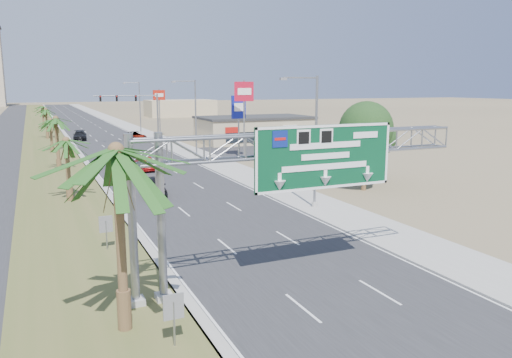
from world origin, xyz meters
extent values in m
cube|color=#28282B|center=(0.00, 110.00, 0.01)|extent=(12.00, 300.00, 0.02)
cube|color=#9E9B93|center=(8.50, 110.00, 0.05)|extent=(4.00, 300.00, 0.10)
cube|color=#4E5827|center=(-10.00, 110.00, 0.06)|extent=(7.00, 300.00, 0.12)
cube|color=#28282B|center=(-17.00, 110.00, 0.01)|extent=(8.00, 300.00, 0.02)
cylinder|color=gray|center=(-7.20, 10.00, 3.70)|extent=(0.36, 0.36, 7.40)
cylinder|color=gray|center=(-8.40, 10.00, 3.70)|extent=(0.36, 0.36, 7.40)
cube|color=#9E9B93|center=(-7.20, 10.00, 0.20)|extent=(0.70, 0.70, 0.40)
cube|color=#9E9B93|center=(-8.40, 10.00, 0.20)|extent=(0.70, 0.70, 0.40)
cube|color=#074224|center=(0.50, 9.52, 6.00)|extent=(7.20, 0.12, 3.00)
cube|color=navy|center=(-1.90, 9.44, 6.95)|extent=(0.75, 0.03, 0.75)
cone|color=white|center=(0.50, 9.44, 4.85)|extent=(0.56, 0.56, 0.45)
cylinder|color=brown|center=(-9.20, 8.00, 3.50)|extent=(0.36, 0.36, 7.00)
cylinder|color=brown|center=(-9.20, 8.00, 0.84)|extent=(0.54, 0.54, 1.68)
cylinder|color=brown|center=(-9.50, 32.00, 2.50)|extent=(0.36, 0.36, 5.00)
cylinder|color=brown|center=(-9.50, 32.00, 0.60)|extent=(0.54, 0.54, 1.20)
cylinder|color=brown|center=(-9.50, 48.00, 2.90)|extent=(0.36, 0.36, 5.80)
cylinder|color=brown|center=(-9.50, 48.00, 0.70)|extent=(0.54, 0.54, 1.39)
cylinder|color=brown|center=(-9.50, 66.00, 2.25)|extent=(0.36, 0.36, 4.50)
cylinder|color=brown|center=(-9.50, 66.00, 0.54)|extent=(0.54, 0.54, 1.08)
cylinder|color=brown|center=(-9.50, 85.00, 2.60)|extent=(0.36, 0.36, 5.20)
cylinder|color=brown|center=(-9.50, 85.00, 0.62)|extent=(0.54, 0.54, 1.25)
cylinder|color=brown|center=(-9.50, 110.00, 2.40)|extent=(0.36, 0.36, 4.80)
cylinder|color=brown|center=(-9.50, 110.00, 0.58)|extent=(0.54, 0.54, 1.15)
cylinder|color=gray|center=(7.50, 22.00, 5.00)|extent=(0.20, 0.20, 10.00)
cylinder|color=gray|center=(6.10, 22.00, 9.85)|extent=(2.80, 0.12, 0.12)
cube|color=slate|center=(4.70, 22.00, 9.75)|extent=(0.50, 0.22, 0.18)
cylinder|color=#9E9B93|center=(7.50, 22.00, 0.25)|extent=(0.44, 0.44, 0.50)
cylinder|color=gray|center=(7.50, 52.00, 5.00)|extent=(0.20, 0.20, 10.00)
cylinder|color=gray|center=(6.10, 52.00, 9.85)|extent=(2.80, 0.12, 0.12)
cube|color=slate|center=(4.70, 52.00, 9.75)|extent=(0.50, 0.22, 0.18)
cylinder|color=#9E9B93|center=(7.50, 52.00, 0.25)|extent=(0.44, 0.44, 0.50)
cylinder|color=gray|center=(7.50, 88.00, 5.00)|extent=(0.20, 0.20, 10.00)
cylinder|color=gray|center=(6.10, 88.00, 9.85)|extent=(2.80, 0.12, 0.12)
cube|color=slate|center=(4.70, 88.00, 9.75)|extent=(0.50, 0.22, 0.18)
cylinder|color=#9E9B93|center=(7.50, 88.00, 0.25)|extent=(0.44, 0.44, 0.50)
cylinder|color=gray|center=(7.20, 72.00, 4.00)|extent=(0.28, 0.28, 8.00)
cylinder|color=gray|center=(2.20, 72.00, 7.70)|extent=(10.00, 0.18, 0.18)
cube|color=black|center=(3.70, 71.80, 7.30)|extent=(0.32, 0.18, 0.95)
cube|color=black|center=(0.70, 71.80, 7.30)|extent=(0.32, 0.18, 0.95)
cube|color=black|center=(-1.80, 71.80, 7.30)|extent=(0.32, 0.18, 0.95)
sphere|color=red|center=(3.70, 71.68, 7.60)|extent=(0.22, 0.22, 0.22)
imported|color=black|center=(7.20, 72.00, 7.00)|extent=(0.16, 0.16, 0.60)
cylinder|color=#9E9B93|center=(7.20, 72.00, 0.30)|extent=(0.56, 0.56, 0.60)
cube|color=tan|center=(22.00, 66.00, 2.00)|extent=(18.00, 10.00, 4.00)
cylinder|color=brown|center=(15.00, 26.00, 1.95)|extent=(0.44, 0.44, 3.90)
sphere|color=black|center=(15.00, 26.00, 4.55)|extent=(4.50, 4.50, 4.50)
cylinder|color=brown|center=(18.00, 30.00, 1.65)|extent=(0.44, 0.44, 3.30)
sphere|color=black|center=(18.00, 30.00, 3.85)|extent=(3.50, 3.50, 3.50)
cylinder|color=gray|center=(-7.80, 6.00, 0.90)|extent=(0.08, 0.08, 1.80)
cube|color=slate|center=(-7.80, 6.00, 1.60)|extent=(0.75, 0.06, 0.95)
cylinder|color=gray|center=(-8.50, 18.00, 0.90)|extent=(0.08, 0.08, 1.80)
cube|color=slate|center=(-8.50, 18.00, 1.60)|extent=(0.75, 0.06, 0.95)
cube|color=tan|center=(30.00, 140.00, 2.50)|extent=(20.00, 12.00, 5.00)
imported|color=black|center=(-2.79, 31.41, 0.81)|extent=(2.45, 4.93, 1.61)
imported|color=maroon|center=(-0.81, 44.70, 0.72)|extent=(1.93, 4.47, 1.43)
imported|color=gray|center=(4.00, 75.40, 0.79)|extent=(3.40, 6.02, 1.59)
imported|color=black|center=(-4.44, 80.91, 0.77)|extent=(2.67, 5.52, 1.55)
cylinder|color=gray|center=(12.60, 48.03, 4.98)|extent=(0.20, 0.20, 9.96)
cube|color=red|center=(12.60, 48.03, 8.56)|extent=(2.35, 1.13, 2.40)
cube|color=white|center=(12.60, 47.85, 8.56)|extent=(1.59, 0.63, 0.84)
cylinder|color=gray|center=(13.00, 50.84, 4.11)|extent=(0.20, 0.20, 8.22)
cube|color=#0F188F|center=(13.00, 50.84, 6.52)|extent=(2.02, 0.53, 3.00)
cube|color=white|center=(13.00, 50.66, 6.52)|extent=(1.40, 0.20, 1.05)
cylinder|color=gray|center=(9.57, 80.68, 4.35)|extent=(0.20, 0.20, 8.70)
cube|color=#B61B0E|center=(9.57, 80.68, 7.60)|extent=(2.22, 0.50, 1.80)
cube|color=white|center=(9.57, 80.50, 7.60)|extent=(1.54, 0.18, 0.63)
camera|label=1|loc=(-11.87, -10.19, 9.26)|focal=35.00mm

